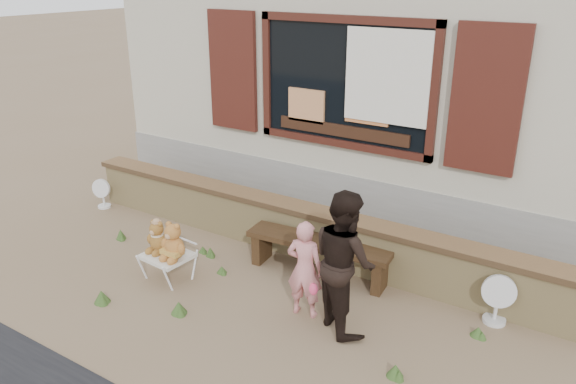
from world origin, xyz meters
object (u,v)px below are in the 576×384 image
Objects in this scene: child at (305,269)px; teddy_bear_left at (158,236)px; folding_chair at (167,257)px; adult at (344,261)px; bench at (319,250)px; teddy_bear_right at (174,240)px.

teddy_bear_left is at bearing -2.09° from child.
folding_chair is 0.52× the size of child.
folding_chair is 2.22m from adult.
child reaches higher than bench.
teddy_bear_left is 0.28m from teddy_bear_right.
folding_chair is at bearing -1.15° from child.
folding_chair is 1.24× the size of teddy_bear_right.
teddy_bear_right is 1.61m from child.
teddy_bear_left is at bearing 180.00° from folding_chair.
bench is 1.21× the size of adult.
teddy_bear_right is at bearing 43.50° from adult.
bench is 1.90m from teddy_bear_left.
teddy_bear_left is (-0.14, 0.01, 0.23)m from folding_chair.
teddy_bear_right is at bearing 0.00° from teddy_bear_left.
bench is 1.78m from folding_chair.
folding_chair is at bearing -149.25° from bench.
adult is (2.16, 0.28, 0.45)m from folding_chair.
adult is at bearing 11.26° from teddy_bear_left.
adult is (0.43, 0.03, 0.20)m from child.
child is 0.48m from adult.
teddy_bear_left is 1.88m from child.
child is (1.73, 0.24, 0.24)m from folding_chair.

